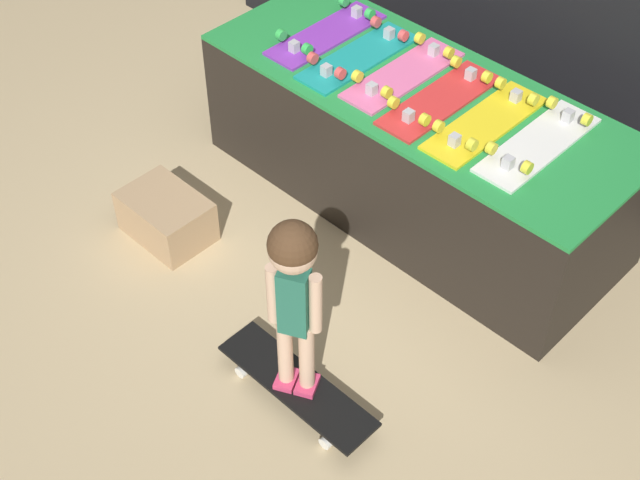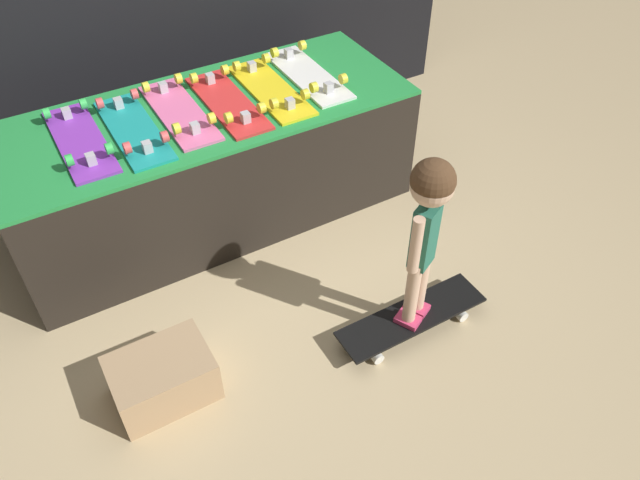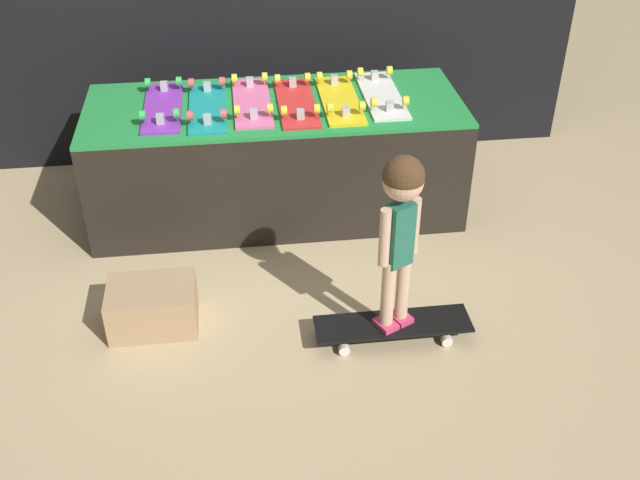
{
  "view_description": "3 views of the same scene",
  "coord_description": "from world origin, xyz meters",
  "px_view_note": "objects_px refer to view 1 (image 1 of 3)",
  "views": [
    {
      "loc": [
        1.99,
        -2.17,
        3.01
      ],
      "look_at": [
        0.16,
        -0.3,
        0.41
      ],
      "focal_mm": 50.0,
      "sensor_mm": 36.0,
      "label": 1
    },
    {
      "loc": [
        -0.86,
        -2.11,
        2.33
      ],
      "look_at": [
        0.19,
        -0.3,
        0.35
      ],
      "focal_mm": 35.0,
      "sensor_mm": 36.0,
      "label": 2
    },
    {
      "loc": [
        -0.23,
        -3.32,
        2.39
      ],
      "look_at": [
        0.14,
        -0.36,
        0.34
      ],
      "focal_mm": 42.0,
      "sensor_mm": 36.0,
      "label": 3
    }
  ],
  "objects_px": {
    "skateboard_yellow_on_rack": "(485,122)",
    "skateboard_on_floor": "(297,386)",
    "skateboard_purple_on_rack": "(326,33)",
    "skateboard_teal_on_rack": "(358,55)",
    "skateboard_red_on_rack": "(440,98)",
    "skateboard_pink_on_rack": "(403,73)",
    "child": "(294,280)",
    "storage_box": "(166,217)",
    "skateboard_white_on_rack": "(538,143)"
  },
  "relations": [
    {
      "from": "skateboard_red_on_rack",
      "to": "skateboard_white_on_rack",
      "type": "distance_m",
      "value": 0.49
    },
    {
      "from": "child",
      "to": "storage_box",
      "type": "distance_m",
      "value": 1.29
    },
    {
      "from": "skateboard_red_on_rack",
      "to": "skateboard_pink_on_rack",
      "type": "bearing_deg",
      "value": 171.48
    },
    {
      "from": "skateboard_yellow_on_rack",
      "to": "skateboard_on_floor",
      "type": "bearing_deg",
      "value": -86.35
    },
    {
      "from": "skateboard_red_on_rack",
      "to": "skateboard_on_floor",
      "type": "xyz_separation_m",
      "value": [
        0.32,
        -1.22,
        -0.61
      ]
    },
    {
      "from": "skateboard_yellow_on_rack",
      "to": "skateboard_white_on_rack",
      "type": "height_order",
      "value": "same"
    },
    {
      "from": "skateboard_pink_on_rack",
      "to": "skateboard_on_floor",
      "type": "relative_size",
      "value": 0.89
    },
    {
      "from": "skateboard_on_floor",
      "to": "skateboard_teal_on_rack",
      "type": "bearing_deg",
      "value": 123.53
    },
    {
      "from": "skateboard_purple_on_rack",
      "to": "skateboard_teal_on_rack",
      "type": "xyz_separation_m",
      "value": [
        0.24,
        -0.04,
        0.0
      ]
    },
    {
      "from": "skateboard_teal_on_rack",
      "to": "skateboard_pink_on_rack",
      "type": "bearing_deg",
      "value": 8.58
    },
    {
      "from": "skateboard_pink_on_rack",
      "to": "storage_box",
      "type": "distance_m",
      "value": 1.3
    },
    {
      "from": "skateboard_teal_on_rack",
      "to": "skateboard_red_on_rack",
      "type": "height_order",
      "value": "same"
    },
    {
      "from": "skateboard_pink_on_rack",
      "to": "skateboard_on_floor",
      "type": "bearing_deg",
      "value": -65.79
    },
    {
      "from": "skateboard_red_on_rack",
      "to": "storage_box",
      "type": "height_order",
      "value": "skateboard_red_on_rack"
    },
    {
      "from": "skateboard_pink_on_rack",
      "to": "storage_box",
      "type": "xyz_separation_m",
      "value": [
        -0.55,
        -1.02,
        -0.58
      ]
    },
    {
      "from": "skateboard_purple_on_rack",
      "to": "child",
      "type": "xyz_separation_m",
      "value": [
        1.05,
        -1.26,
        0.02
      ]
    },
    {
      "from": "skateboard_on_floor",
      "to": "skateboard_white_on_rack",
      "type": "bearing_deg",
      "value": 82.54
    },
    {
      "from": "storage_box",
      "to": "skateboard_yellow_on_rack",
      "type": "bearing_deg",
      "value": 43.49
    },
    {
      "from": "skateboard_pink_on_rack",
      "to": "child",
      "type": "height_order",
      "value": "child"
    },
    {
      "from": "skateboard_teal_on_rack",
      "to": "skateboard_yellow_on_rack",
      "type": "relative_size",
      "value": 1.0
    },
    {
      "from": "skateboard_teal_on_rack",
      "to": "skateboard_white_on_rack",
      "type": "xyz_separation_m",
      "value": [
        0.97,
        0.04,
        0.0
      ]
    },
    {
      "from": "storage_box",
      "to": "skateboard_white_on_rack",
      "type": "bearing_deg",
      "value": 38.57
    },
    {
      "from": "skateboard_purple_on_rack",
      "to": "skateboard_white_on_rack",
      "type": "bearing_deg",
      "value": 0.33
    },
    {
      "from": "skateboard_pink_on_rack",
      "to": "skateboard_red_on_rack",
      "type": "bearing_deg",
      "value": -8.52
    },
    {
      "from": "skateboard_teal_on_rack",
      "to": "storage_box",
      "type": "relative_size",
      "value": 1.58
    },
    {
      "from": "skateboard_teal_on_rack",
      "to": "storage_box",
      "type": "distance_m",
      "value": 1.18
    },
    {
      "from": "skateboard_white_on_rack",
      "to": "skateboard_purple_on_rack",
      "type": "bearing_deg",
      "value": -179.67
    },
    {
      "from": "skateboard_purple_on_rack",
      "to": "skateboard_white_on_rack",
      "type": "xyz_separation_m",
      "value": [
        1.22,
        0.01,
        0.0
      ]
    },
    {
      "from": "skateboard_yellow_on_rack",
      "to": "skateboard_on_floor",
      "type": "xyz_separation_m",
      "value": [
        0.08,
        -1.23,
        -0.61
      ]
    },
    {
      "from": "skateboard_teal_on_rack",
      "to": "child",
      "type": "height_order",
      "value": "child"
    },
    {
      "from": "skateboard_white_on_rack",
      "to": "storage_box",
      "type": "height_order",
      "value": "skateboard_white_on_rack"
    },
    {
      "from": "skateboard_on_floor",
      "to": "storage_box",
      "type": "bearing_deg",
      "value": 167.99
    },
    {
      "from": "skateboard_purple_on_rack",
      "to": "skateboard_red_on_rack",
      "type": "height_order",
      "value": "same"
    },
    {
      "from": "skateboard_purple_on_rack",
      "to": "skateboard_pink_on_rack",
      "type": "distance_m",
      "value": 0.49
    },
    {
      "from": "skateboard_pink_on_rack",
      "to": "skateboard_purple_on_rack",
      "type": "bearing_deg",
      "value": -179.84
    },
    {
      "from": "skateboard_red_on_rack",
      "to": "skateboard_white_on_rack",
      "type": "bearing_deg",
      "value": 4.94
    },
    {
      "from": "skateboard_white_on_rack",
      "to": "child",
      "type": "xyz_separation_m",
      "value": [
        -0.17,
        -1.26,
        0.02
      ]
    },
    {
      "from": "skateboard_purple_on_rack",
      "to": "skateboard_teal_on_rack",
      "type": "height_order",
      "value": "same"
    },
    {
      "from": "skateboard_on_floor",
      "to": "skateboard_pink_on_rack",
      "type": "bearing_deg",
      "value": 114.21
    },
    {
      "from": "skateboard_yellow_on_rack",
      "to": "storage_box",
      "type": "distance_m",
      "value": 1.55
    },
    {
      "from": "child",
      "to": "storage_box",
      "type": "relative_size",
      "value": 2.11
    },
    {
      "from": "skateboard_pink_on_rack",
      "to": "child",
      "type": "distance_m",
      "value": 1.38
    },
    {
      "from": "skateboard_red_on_rack",
      "to": "child",
      "type": "xyz_separation_m",
      "value": [
        0.32,
        -1.22,
        0.02
      ]
    },
    {
      "from": "skateboard_yellow_on_rack",
      "to": "skateboard_on_floor",
      "type": "relative_size",
      "value": 0.89
    },
    {
      "from": "skateboard_teal_on_rack",
      "to": "child",
      "type": "xyz_separation_m",
      "value": [
        0.81,
        -1.22,
        0.02
      ]
    },
    {
      "from": "skateboard_yellow_on_rack",
      "to": "skateboard_on_floor",
      "type": "height_order",
      "value": "skateboard_yellow_on_rack"
    },
    {
      "from": "skateboard_pink_on_rack",
      "to": "skateboard_yellow_on_rack",
      "type": "bearing_deg",
      "value": -3.64
    },
    {
      "from": "skateboard_purple_on_rack",
      "to": "skateboard_teal_on_rack",
      "type": "bearing_deg",
      "value": -8.26
    },
    {
      "from": "skateboard_purple_on_rack",
      "to": "skateboard_on_floor",
      "type": "height_order",
      "value": "skateboard_purple_on_rack"
    },
    {
      "from": "skateboard_pink_on_rack",
      "to": "skateboard_red_on_rack",
      "type": "distance_m",
      "value": 0.25
    }
  ]
}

